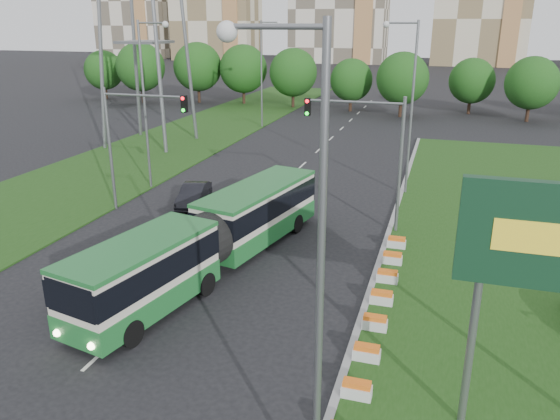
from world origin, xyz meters
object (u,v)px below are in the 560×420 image
(pedestrian, at_px, (137,301))
(shopping_trolley, at_px, (133,332))
(car_left_near, at_px, (90,274))
(traffic_mast_left, at_px, (130,131))
(traffic_mast_median, at_px, (373,142))
(articulated_bus, at_px, (210,237))
(car_left_far, at_px, (194,195))

(pedestrian, xyz_separation_m, shopping_trolley, (0.46, -1.21, -0.66))
(car_left_near, distance_m, shopping_trolley, 5.07)
(traffic_mast_left, bearing_deg, traffic_mast_median, 3.77)
(traffic_mast_median, xyz_separation_m, pedestrian, (-7.65, -13.40, -4.43))
(pedestrian, bearing_deg, traffic_mast_left, 55.16)
(articulated_bus, height_order, car_left_far, articulated_bus)
(traffic_mast_median, height_order, articulated_bus, traffic_mast_median)
(car_left_near, distance_m, pedestrian, 4.01)
(articulated_bus, height_order, car_left_near, articulated_bus)
(car_left_far, bearing_deg, pedestrian, -84.04)
(car_left_far, height_order, pedestrian, pedestrian)
(articulated_bus, relative_size, shopping_trolley, 34.36)
(traffic_mast_median, xyz_separation_m, articulated_bus, (-6.79, -7.83, -3.58))
(traffic_mast_median, bearing_deg, pedestrian, -119.74)
(car_left_near, xyz_separation_m, car_left_far, (-0.85, 12.84, -0.07))
(car_left_near, bearing_deg, traffic_mast_left, 101.53)
(car_left_far, bearing_deg, traffic_mast_left, -154.62)
(traffic_mast_left, relative_size, car_left_near, 1.70)
(articulated_bus, height_order, pedestrian, articulated_bus)
(traffic_mast_median, bearing_deg, articulated_bus, -130.94)
(car_left_near, bearing_deg, articulated_bus, 31.42)
(traffic_mast_left, relative_size, articulated_bus, 0.46)
(car_left_far, distance_m, shopping_trolley, 16.61)
(articulated_bus, xyz_separation_m, pedestrian, (-0.86, -5.57, -0.85))
(shopping_trolley, bearing_deg, articulated_bus, 109.70)
(traffic_mast_left, relative_size, pedestrian, 4.37)
(car_left_far, bearing_deg, traffic_mast_median, -16.79)
(articulated_bus, relative_size, car_left_near, 3.73)
(pedestrian, bearing_deg, shopping_trolley, -135.28)
(traffic_mast_median, height_order, car_left_far, traffic_mast_median)
(pedestrian, bearing_deg, car_left_far, 40.81)
(traffic_mast_median, distance_m, articulated_bus, 10.97)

